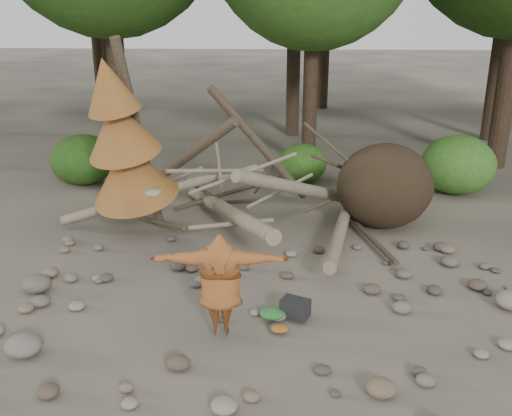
{
  "coord_description": "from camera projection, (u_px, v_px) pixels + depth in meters",
  "views": [
    {
      "loc": [
        0.39,
        -8.3,
        4.92
      ],
      "look_at": [
        -0.19,
        1.5,
        1.4
      ],
      "focal_mm": 40.0,
      "sensor_mm": 36.0,
      "label": 1
    }
  ],
  "objects": [
    {
      "name": "backpack",
      "position": [
        295.0,
        311.0,
        9.4
      ],
      "size": [
        0.53,
        0.46,
        0.3
      ],
      "primitive_type": "cube",
      "rotation": [
        0.0,
        0.0,
        -0.42
      ],
      "color": "black",
      "rests_on": "ground"
    },
    {
      "name": "cloth_orange",
      "position": [
        280.0,
        331.0,
        8.99
      ],
      "size": [
        0.27,
        0.22,
        0.1
      ],
      "primitive_type": "ellipsoid",
      "color": "#9E571B",
      "rests_on": "ground"
    },
    {
      "name": "frisbee_thrower",
      "position": [
        220.0,
        284.0,
        8.64
      ],
      "size": [
        2.26,
        0.96,
        2.2
      ],
      "color": "brown",
      "rests_on": "ground"
    },
    {
      "name": "cloth_green",
      "position": [
        273.0,
        316.0,
        9.38
      ],
      "size": [
        0.43,
        0.36,
        0.16
      ],
      "primitive_type": "ellipsoid",
      "color": "#2C6E2E",
      "rests_on": "ground"
    },
    {
      "name": "boulder_front_left",
      "position": [
        23.0,
        345.0,
        8.42
      ],
      "size": [
        0.55,
        0.5,
        0.33
      ],
      "primitive_type": "ellipsoid",
      "color": "slate",
      "rests_on": "ground"
    },
    {
      "name": "deadfall_pile",
      "position": [
        359.0,
        188.0,
        13.03
      ],
      "size": [
        8.55,
        5.24,
        3.3
      ],
      "color": "#332619",
      "rests_on": "ground"
    },
    {
      "name": "ground",
      "position": [
        262.0,
        318.0,
        9.49
      ],
      "size": [
        120.0,
        120.0,
        0.0
      ],
      "primitive_type": "plane",
      "color": "#514C44",
      "rests_on": "ground"
    },
    {
      "name": "boulder_mid_left",
      "position": [
        36.0,
        284.0,
        10.29
      ],
      "size": [
        0.54,
        0.48,
        0.32
      ],
      "primitive_type": "ellipsoid",
      "color": "#615951",
      "rests_on": "ground"
    },
    {
      "name": "dead_conifer",
      "position": [
        124.0,
        144.0,
        12.12
      ],
      "size": [
        2.06,
        2.16,
        4.35
      ],
      "color": "#4C3F30",
      "rests_on": "ground"
    },
    {
      "name": "boulder_front_right",
      "position": [
        381.0,
        388.0,
        7.56
      ],
      "size": [
        0.41,
        0.37,
        0.25
      ],
      "primitive_type": "ellipsoid",
      "color": "brown",
      "rests_on": "ground"
    },
    {
      "name": "bush_right",
      "position": [
        458.0,
        165.0,
        15.51
      ],
      "size": [
        2.0,
        2.0,
        1.6
      ],
      "primitive_type": "ellipsoid",
      "color": "#3E7825",
      "rests_on": "ground"
    },
    {
      "name": "bush_mid",
      "position": [
        303.0,
        163.0,
        16.58
      ],
      "size": [
        1.4,
        1.4,
        1.12
      ],
      "primitive_type": "ellipsoid",
      "color": "#32661D",
      "rests_on": "ground"
    },
    {
      "name": "bush_left",
      "position": [
        83.0,
        160.0,
        16.32
      ],
      "size": [
        1.8,
        1.8,
        1.44
      ],
      "primitive_type": "ellipsoid",
      "color": "#265015",
      "rests_on": "ground"
    }
  ]
}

